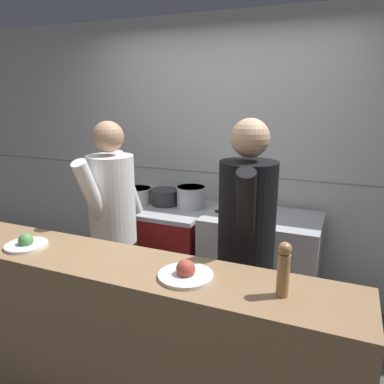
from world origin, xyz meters
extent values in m
plane|color=#4C4742|center=(0.00, 0.00, 0.00)|extent=(14.00, 14.00, 0.00)
cube|color=silver|center=(0.00, 1.52, 1.30)|extent=(8.00, 0.06, 2.60)
cube|color=gray|center=(0.00, 1.49, 1.15)|extent=(8.00, 0.00, 0.01)
cube|color=maroon|center=(-0.44, 1.12, 0.42)|extent=(0.85, 0.70, 0.83)
cube|color=#B7BABF|center=(-0.44, 1.12, 0.85)|extent=(0.86, 0.71, 0.04)
cube|color=#B7BABF|center=(-0.44, 0.79, 0.48)|extent=(0.76, 0.03, 0.10)
cube|color=#B7BABF|center=(0.50, 1.12, 0.45)|extent=(0.97, 0.65, 0.90)
cube|color=black|center=(0.50, 0.82, 0.05)|extent=(0.95, 0.04, 0.10)
cube|color=#93704C|center=(0.06, -0.31, 0.51)|extent=(2.49, 0.45, 1.01)
cylinder|color=beige|center=(-0.71, 1.12, 0.95)|extent=(0.26, 0.26, 0.15)
cylinder|color=beige|center=(-0.71, 1.12, 1.02)|extent=(0.27, 0.27, 0.01)
cylinder|color=#2D2D33|center=(-0.45, 1.18, 0.95)|extent=(0.26, 0.26, 0.15)
cylinder|color=#2D2D33|center=(-0.45, 1.18, 1.01)|extent=(0.27, 0.27, 0.01)
cylinder|color=#B7BABF|center=(-0.18, 1.17, 0.97)|extent=(0.26, 0.26, 0.20)
cylinder|color=#B7BABF|center=(-0.18, 1.17, 1.07)|extent=(0.27, 0.27, 0.01)
cone|color=#B7BABF|center=(0.28, 1.15, 0.94)|extent=(0.23, 0.23, 0.09)
cube|color=#B7BABF|center=(0.33, 0.99, 0.90)|extent=(0.25, 0.12, 0.01)
cube|color=black|center=(0.15, 1.05, 0.91)|extent=(0.11, 0.06, 0.02)
cylinder|color=white|center=(-0.59, -0.35, 1.02)|extent=(0.24, 0.24, 0.02)
sphere|color=#4C8C47|center=(-0.59, -0.35, 1.05)|extent=(0.09, 0.09, 0.09)
cylinder|color=white|center=(0.43, -0.33, 1.02)|extent=(0.28, 0.28, 0.02)
sphere|color=#B24733|center=(0.43, -0.33, 1.06)|extent=(0.10, 0.10, 0.10)
cylinder|color=#AD7A47|center=(0.90, -0.33, 1.11)|extent=(0.06, 0.06, 0.20)
sphere|color=#AD7A47|center=(0.90, -0.33, 1.24)|extent=(0.06, 0.06, 0.06)
cube|color=black|center=(-0.48, 0.36, 0.40)|extent=(0.30, 0.20, 0.80)
cylinder|color=white|center=(-0.48, 0.36, 1.13)|extent=(0.36, 0.36, 0.66)
sphere|color=tan|center=(-0.48, 0.36, 1.60)|extent=(0.23, 0.23, 0.23)
cylinder|color=white|center=(-0.47, 0.57, 1.21)|extent=(0.12, 0.34, 0.55)
cylinder|color=white|center=(-0.48, 0.16, 1.21)|extent=(0.12, 0.34, 0.55)
cube|color=black|center=(0.57, 0.29, 0.41)|extent=(0.34, 0.26, 0.82)
cylinder|color=black|center=(0.57, 0.29, 1.16)|extent=(0.42, 0.42, 0.68)
sphere|color=#D8AD84|center=(0.57, 0.29, 1.64)|extent=(0.23, 0.23, 0.23)
cylinder|color=black|center=(0.53, 0.50, 1.24)|extent=(0.18, 0.36, 0.57)
cylinder|color=black|center=(0.62, 0.09, 1.24)|extent=(0.18, 0.36, 0.57)
camera|label=1|loc=(1.12, -1.87, 1.89)|focal=35.00mm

